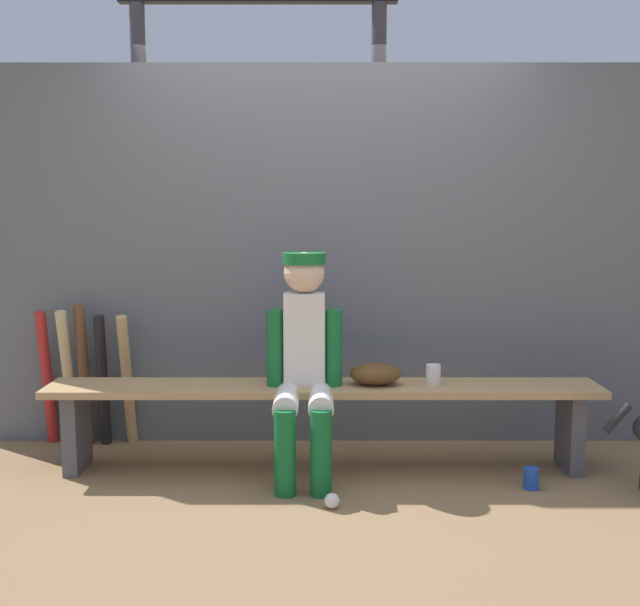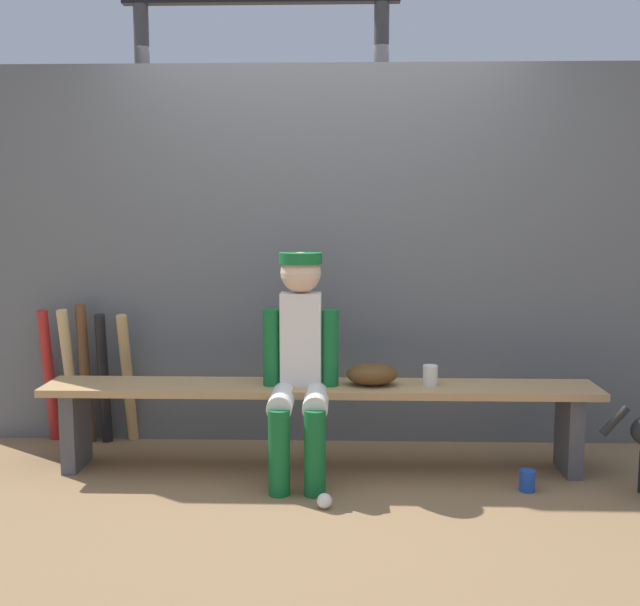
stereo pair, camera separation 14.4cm
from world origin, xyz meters
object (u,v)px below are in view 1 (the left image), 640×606
(baseball, at_px, (329,501))
(cup_on_ground, at_px, (527,478))
(dugout_bench, at_px, (320,402))
(player_seated, at_px, (300,356))
(bat_wood_dark, at_px, (80,376))
(bat_aluminum_black, at_px, (99,381))
(bat_wood_natural, at_px, (65,378))
(baseball_glove, at_px, (372,374))
(bat_wood_tan, at_px, (123,380))
(scoreboard, at_px, (263,10))
(cup_on_bench, at_px, (430,374))
(bat_aluminum_red, at_px, (43,378))

(baseball, distance_m, cup_on_ground, 1.06)
(dugout_bench, height_order, baseball, dugout_bench)
(player_seated, bearing_deg, bat_wood_dark, 158.49)
(bat_aluminum_black, xyz_separation_m, bat_wood_dark, (-0.11, 0.00, 0.03))
(bat_wood_natural, height_order, cup_on_ground, bat_wood_natural)
(baseball_glove, distance_m, bat_wood_tan, 1.53)
(scoreboard, bearing_deg, dugout_bench, -71.89)
(scoreboard, bearing_deg, baseball_glove, -59.97)
(bat_aluminum_black, relative_size, bat_wood_natural, 0.95)
(baseball_glove, height_order, bat_wood_tan, bat_wood_tan)
(bat_wood_dark, bearing_deg, bat_aluminum_black, -0.79)
(bat_wood_natural, bearing_deg, cup_on_bench, -10.90)
(bat_wood_dark, height_order, baseball, bat_wood_dark)
(bat_aluminum_red, distance_m, cup_on_ground, 2.86)
(baseball_glove, relative_size, scoreboard, 0.07)
(bat_wood_dark, xyz_separation_m, cup_on_ground, (2.51, -0.71, -0.38))
(baseball_glove, xyz_separation_m, bat_aluminum_black, (-1.61, 0.41, -0.13))
(bat_wood_natural, bearing_deg, dugout_bench, -15.21)
(baseball_glove, bearing_deg, bat_aluminum_black, 165.64)
(bat_wood_tan, distance_m, bat_wood_natural, 0.35)
(bat_wood_dark, xyz_separation_m, bat_aluminum_red, (-0.23, 0.03, -0.02))
(bat_wood_natural, distance_m, bat_aluminum_red, 0.14)
(bat_wood_dark, bearing_deg, baseball_glove, -13.50)
(bat_wood_natural, height_order, bat_aluminum_red, bat_wood_natural)
(baseball_glove, bearing_deg, bat_aluminum_red, 167.18)
(bat_wood_tan, xyz_separation_m, bat_aluminum_red, (-0.49, 0.03, 0.01))
(bat_aluminum_red, bearing_deg, player_seated, -19.57)
(dugout_bench, height_order, bat_aluminum_red, bat_aluminum_red)
(bat_wood_dark, relative_size, baseball, 11.69)
(dugout_bench, relative_size, baseball, 40.79)
(baseball_glove, xyz_separation_m, baseball, (-0.24, -0.55, -0.50))
(player_seated, bearing_deg, dugout_bench, 47.30)
(dugout_bench, distance_m, bat_aluminum_red, 1.73)
(bat_wood_tan, distance_m, bat_wood_dark, 0.26)
(bat_aluminum_black, bearing_deg, bat_aluminum_red, 174.55)
(baseball, xyz_separation_m, cup_on_ground, (1.03, 0.26, 0.02))
(baseball, distance_m, scoreboard, 3.20)
(baseball_glove, distance_m, bat_aluminum_red, 2.01)
(scoreboard, bearing_deg, cup_on_bench, -49.21)
(baseball_glove, bearing_deg, bat_wood_dark, 166.50)
(player_seated, bearing_deg, bat_aluminum_black, 156.77)
(bat_aluminum_black, distance_m, cup_on_ground, 2.52)
(bat_aluminum_red, distance_m, baseball, 2.02)
(dugout_bench, distance_m, bat_aluminum_black, 1.39)
(dugout_bench, bearing_deg, baseball_glove, 0.00)
(bat_wood_natural, bearing_deg, bat_wood_tan, 0.26)
(player_seated, bearing_deg, bat_wood_natural, 159.67)
(bat_aluminum_black, bearing_deg, dugout_bench, -17.26)
(dugout_bench, height_order, baseball_glove, baseball_glove)
(bat_aluminum_black, bearing_deg, baseball_glove, -14.36)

